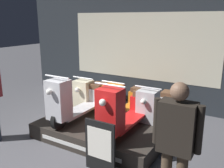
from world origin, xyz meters
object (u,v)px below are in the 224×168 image
at_px(scooter_backrow_2, 158,108).
at_px(scooter_display_left, 79,100).
at_px(scooter_backrow_0, 98,97).
at_px(scooter_display_right, 127,110).
at_px(scooter_backrow_1, 126,102).
at_px(price_sign_board, 100,147).
at_px(person_right_browsing, 176,139).

bearing_deg(scooter_backrow_2, scooter_display_left, -137.43).
height_order(scooter_backrow_0, scooter_backrow_2, same).
relative_size(scooter_display_right, scooter_backrow_1, 1.00).
distance_m(scooter_display_left, price_sign_board, 1.49).
relative_size(scooter_display_right, price_sign_board, 2.13).
relative_size(scooter_display_right, scooter_backrow_2, 1.00).
bearing_deg(person_right_browsing, scooter_backrow_0, 139.09).
relative_size(scooter_display_left, scooter_backrow_1, 1.00).
height_order(scooter_display_left, scooter_backrow_2, scooter_display_left).
bearing_deg(person_right_browsing, scooter_backrow_2, 114.99).
bearing_deg(scooter_backrow_2, person_right_browsing, -65.01).
bearing_deg(scooter_backrow_1, scooter_backrow_0, 180.00).
bearing_deg(scooter_backrow_2, scooter_backrow_0, 180.00).
relative_size(scooter_backrow_2, price_sign_board, 2.13).
height_order(scooter_display_left, person_right_browsing, person_right_browsing).
xyz_separation_m(scooter_backrow_1, person_right_browsing, (1.83, -2.26, 0.54)).
height_order(scooter_backrow_1, price_sign_board, scooter_backrow_1).
distance_m(scooter_display_left, scooter_backrow_1, 1.26).
height_order(scooter_backrow_2, person_right_browsing, person_right_browsing).
distance_m(scooter_backrow_1, person_right_browsing, 2.95).
relative_size(scooter_display_left, scooter_display_right, 1.00).
relative_size(scooter_backrow_1, person_right_browsing, 1.09).
height_order(scooter_backrow_0, person_right_browsing, person_right_browsing).
bearing_deg(scooter_display_left, price_sign_board, -39.99).
bearing_deg(person_right_browsing, scooter_display_right, 137.28).
bearing_deg(scooter_display_left, scooter_display_right, 0.00).
relative_size(scooter_display_left, scooter_backrow_2, 1.00).
distance_m(scooter_backrow_1, scooter_backrow_2, 0.78).
bearing_deg(scooter_display_right, scooter_backrow_0, 140.74).
xyz_separation_m(scooter_backrow_1, scooter_backrow_2, (0.78, 0.00, 0.00)).
bearing_deg(scooter_backrow_2, price_sign_board, -93.16).
distance_m(scooter_backrow_1, price_sign_board, 2.18).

